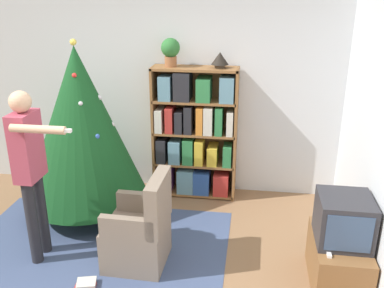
# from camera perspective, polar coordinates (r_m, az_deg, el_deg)

# --- Properties ---
(wall_back) EXTENTS (8.00, 0.10, 2.60)m
(wall_back) POSITION_cam_1_polar(r_m,az_deg,el_deg) (5.40, -3.33, 7.31)
(wall_back) COLOR silver
(wall_back) RESTS_ON ground_plane
(area_rug) EXTENTS (2.67, 2.16, 0.01)m
(area_rug) POSITION_cam_1_polar(r_m,az_deg,el_deg) (4.47, -13.51, -14.55)
(area_rug) COLOR #3D4C70
(area_rug) RESTS_ON ground_plane
(bookshelf) EXTENTS (1.03, 0.33, 1.63)m
(bookshelf) POSITION_cam_1_polar(r_m,az_deg,el_deg) (5.25, 0.25, 1.18)
(bookshelf) COLOR brown
(bookshelf) RESTS_ON ground_plane
(tv_stand) EXTENTS (0.46, 0.76, 0.45)m
(tv_stand) POSITION_cam_1_polar(r_m,az_deg,el_deg) (4.15, 18.85, -14.61)
(tv_stand) COLOR brown
(tv_stand) RESTS_ON ground_plane
(television) EXTENTS (0.45, 0.47, 0.41)m
(television) POSITION_cam_1_polar(r_m,az_deg,el_deg) (3.92, 19.58, -9.47)
(television) COLOR #28282D
(television) RESTS_ON tv_stand
(game_remote) EXTENTS (0.04, 0.12, 0.02)m
(game_remote) POSITION_cam_1_polar(r_m,az_deg,el_deg) (3.80, 17.76, -13.66)
(game_remote) COLOR white
(game_remote) RESTS_ON tv_stand
(christmas_tree) EXTENTS (1.39, 1.39, 2.01)m
(christmas_tree) POSITION_cam_1_polar(r_m,az_deg,el_deg) (4.86, -14.57, 2.46)
(christmas_tree) COLOR #4C3323
(christmas_tree) RESTS_ON ground_plane
(armchair) EXTENTS (0.58, 0.57, 0.92)m
(armchair) POSITION_cam_1_polar(r_m,az_deg,el_deg) (4.16, -6.91, -11.70)
(armchair) COLOR #7A6B5B
(armchair) RESTS_ON ground_plane
(standing_person) EXTENTS (0.63, 0.47, 1.68)m
(standing_person) POSITION_cam_1_polar(r_m,az_deg,el_deg) (4.18, -20.78, -2.45)
(standing_person) COLOR #232328
(standing_person) RESTS_ON ground_plane
(potted_plant) EXTENTS (0.22, 0.22, 0.33)m
(potted_plant) POSITION_cam_1_polar(r_m,az_deg,el_deg) (5.06, -2.88, 12.39)
(potted_plant) COLOR #935B38
(potted_plant) RESTS_ON bookshelf
(table_lamp) EXTENTS (0.20, 0.20, 0.18)m
(table_lamp) POSITION_cam_1_polar(r_m,az_deg,el_deg) (4.99, 3.75, 11.23)
(table_lamp) COLOR #473828
(table_lamp) RESTS_ON bookshelf
(book_pile_near_tree) EXTENTS (0.22, 0.17, 0.10)m
(book_pile_near_tree) POSITION_cam_1_polar(r_m,az_deg,el_deg) (4.76, -10.28, -11.19)
(book_pile_near_tree) COLOR beige
(book_pile_near_tree) RESTS_ON ground_plane
(book_pile_by_chair) EXTENTS (0.20, 0.18, 0.05)m
(book_pile_by_chair) POSITION_cam_1_polar(r_m,az_deg,el_deg) (4.12, -13.97, -17.71)
(book_pile_by_chair) COLOR #B22D28
(book_pile_by_chair) RESTS_ON ground_plane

